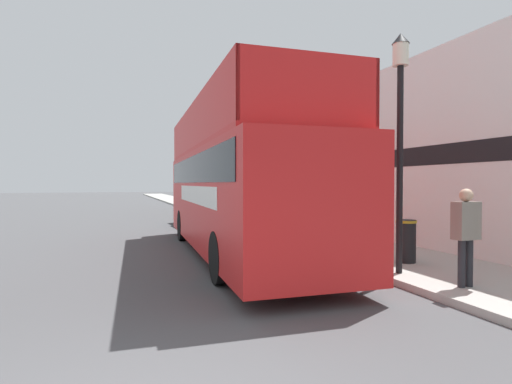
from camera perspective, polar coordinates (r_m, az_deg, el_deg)
The scene contains 10 objects.
ground_plane at distance 23.80m, azimuth -19.85°, elevation -3.68°, with size 144.00×144.00×0.00m, color #4C4C4F.
sidewalk at distance 21.89m, azimuth -1.62°, elevation -3.85°, with size 3.27×108.00×0.14m.
brick_terrace_rear at distance 25.91m, azimuth 6.49°, elevation 5.63°, with size 6.00×18.51×8.00m.
tour_bus at distance 11.34m, azimuth -2.85°, elevation 0.52°, with size 3.06×10.74×4.16m.
parked_car_ahead_of_bus at distance 18.99m, azimuth -7.57°, elevation -2.78°, with size 2.03×4.30×1.43m.
pedestrian_second at distance 8.13m, azimuth 27.78°, elevation -4.55°, with size 0.46×0.26×1.77m.
lamp_post_nearest at distance 8.92m, azimuth 19.90°, elevation 11.06°, with size 0.35×0.35×4.96m.
lamp_post_second at distance 16.17m, azimuth 1.34°, elevation 6.07°, with size 0.35×0.35×4.69m.
lamp_post_third at distance 24.04m, azimuth -5.82°, elevation 4.34°, with size 0.35×0.35×4.59m.
litter_bin at distance 10.14m, azimuth 20.66°, elevation -6.41°, with size 0.48×0.48×1.01m.
Camera 1 is at (0.03, -2.72, 2.01)m, focal length 28.00 mm.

